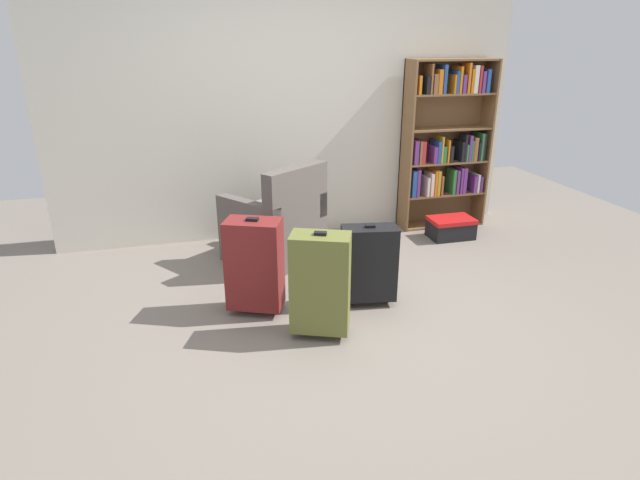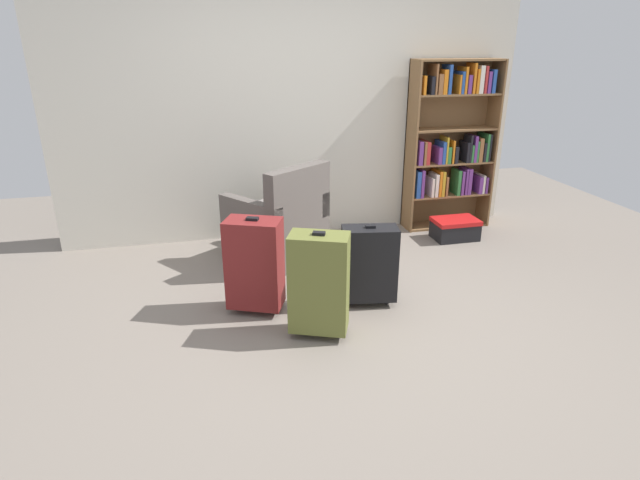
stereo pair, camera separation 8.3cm
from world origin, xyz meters
TOP-DOWN VIEW (x-y plane):
  - ground_plane at (0.00, 0.00)m, footprint 8.04×8.04m
  - back_wall at (0.00, 2.01)m, footprint 4.60×0.10m
  - bookshelf at (1.61, 1.81)m, footprint 0.91×0.28m
  - armchair at (-0.30, 1.30)m, footprint 0.98×0.98m
  - mug at (0.27, 1.29)m, footprint 0.12×0.08m
  - storage_box at (1.52, 1.40)m, footprint 0.44×0.30m
  - suitcase_olive at (-0.25, -0.07)m, footprint 0.44×0.35m
  - suitcase_dark_red at (-0.62, 0.37)m, footprint 0.46×0.37m
  - suitcase_black at (0.22, 0.28)m, footprint 0.44×0.27m

SIDE VIEW (x-z plane):
  - ground_plane at x=0.00m, z-range 0.00..0.00m
  - mug at x=0.27m, z-range 0.00..0.10m
  - storage_box at x=1.52m, z-range 0.01..0.22m
  - armchair at x=-0.30m, z-range -0.13..0.77m
  - suitcase_black at x=0.22m, z-range 0.01..0.65m
  - suitcase_dark_red at x=-0.62m, z-range 0.01..0.75m
  - suitcase_olive at x=-0.25m, z-range 0.01..0.77m
  - bookshelf at x=1.61m, z-range 0.04..1.76m
  - back_wall at x=0.00m, z-range 0.00..2.60m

